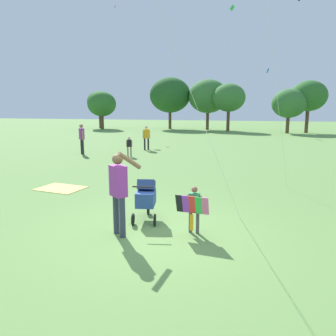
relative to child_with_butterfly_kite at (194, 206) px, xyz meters
name	(u,v)px	position (x,y,z in m)	size (l,w,h in m)	color
ground_plane	(152,233)	(-0.91, -0.21, -0.64)	(120.00, 120.00, 0.00)	#668E47
treeline_distant	(229,98)	(-1.32, 32.01, 3.06)	(38.75, 7.35, 6.32)	brown
child_with_butterfly_kite	(194,206)	(0.00, 0.00, 0.00)	(0.73, 0.37, 1.06)	#4C4C51
person_adult_flyer	(119,187)	(-1.55, -0.48, 0.45)	(0.72, 0.49, 1.88)	#33384C
stroller	(146,196)	(-1.29, 0.60, -0.03)	(0.64, 1.12, 1.03)	black
person_red_shirt	(146,136)	(-5.29, 13.17, 0.28)	(0.44, 0.36, 1.56)	#232328
person_sitting_far	(82,136)	(-8.42, 10.50, 0.41)	(0.43, 0.44, 1.77)	#232328
person_couple_left	(129,145)	(-5.37, 10.25, 0.02)	(0.35, 0.20, 1.12)	#7F705B
picnic_blanket	(61,188)	(-5.09, 2.85, -0.63)	(1.51, 1.11, 0.02)	gold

